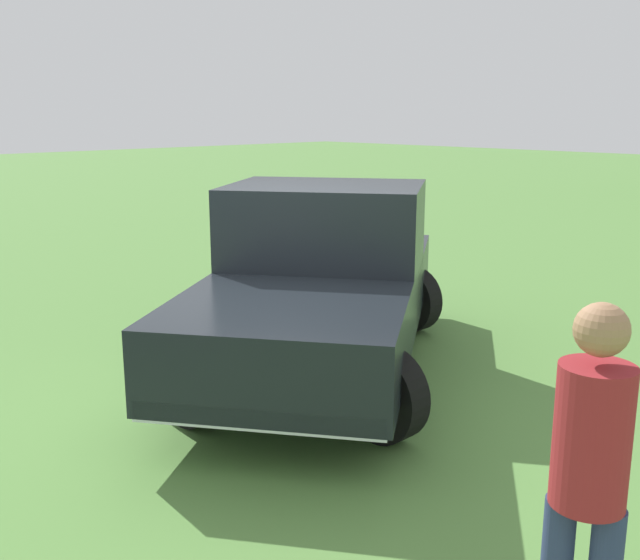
% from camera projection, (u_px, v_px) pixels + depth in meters
% --- Properties ---
extents(ground_plane, '(80.00, 80.00, 0.00)m').
position_uv_depth(ground_plane, '(275.00, 405.00, 6.35)').
color(ground_plane, '#54843D').
extents(pickup_truck, '(4.16, 4.84, 1.79)m').
position_uv_depth(pickup_truck, '(322.00, 276.00, 7.15)').
color(pickup_truck, black).
rests_on(pickup_truck, ground_plane).
extents(person_bystander, '(0.40, 0.40, 1.73)m').
position_uv_depth(person_bystander, '(589.00, 474.00, 3.12)').
color(person_bystander, navy).
rests_on(person_bystander, ground_plane).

